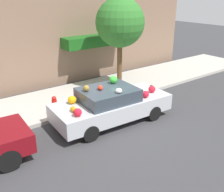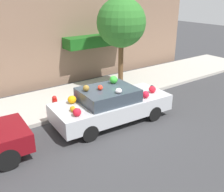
{
  "view_description": "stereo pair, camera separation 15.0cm",
  "coord_description": "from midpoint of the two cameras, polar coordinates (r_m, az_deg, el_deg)",
  "views": [
    {
      "loc": [
        -5.33,
        -7.25,
        4.62
      ],
      "look_at": [
        0.0,
        -0.12,
        1.02
      ],
      "focal_mm": 42.0,
      "sensor_mm": 36.0,
      "label": 1
    },
    {
      "loc": [
        -5.21,
        -7.34,
        4.62
      ],
      "look_at": [
        0.0,
        -0.12,
        1.02
      ],
      "focal_mm": 42.0,
      "sensor_mm": 36.0,
      "label": 2
    }
  ],
  "objects": [
    {
      "name": "ground_plane",
      "position": [
        10.11,
        0.03,
        -5.19
      ],
      "size": [
        60.0,
        60.0,
        0.0
      ],
      "primitive_type": "plane",
      "color": "#38383A"
    },
    {
      "name": "sidewalk_curb",
      "position": [
        12.18,
        -7.42,
        -0.13
      ],
      "size": [
        24.0,
        3.2,
        0.15
      ],
      "color": "#B2ADA3",
      "rests_on": "ground"
    },
    {
      "name": "building_facade",
      "position": [
        13.53,
        -12.03,
        12.28
      ],
      "size": [
        18.0,
        1.2,
        4.93
      ],
      "color": "#846651",
      "rests_on": "ground"
    },
    {
      "name": "street_tree",
      "position": [
        12.4,
        2.39,
        15.58
      ],
      "size": [
        2.26,
        2.26,
        4.25
      ],
      "color": "brown",
      "rests_on": "sidewalk_curb"
    },
    {
      "name": "fire_hydrant",
      "position": [
        10.47,
        -11.92,
        -1.75
      ],
      "size": [
        0.2,
        0.2,
        0.7
      ],
      "color": "red",
      "rests_on": "sidewalk_curb"
    },
    {
      "name": "art_car",
      "position": [
        9.7,
        0.22,
        -1.8
      ],
      "size": [
        4.53,
        2.03,
        1.64
      ],
      "rotation": [
        0.0,
        0.0,
        -0.06
      ],
      "color": "#B7BABF",
      "rests_on": "ground"
    }
  ]
}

